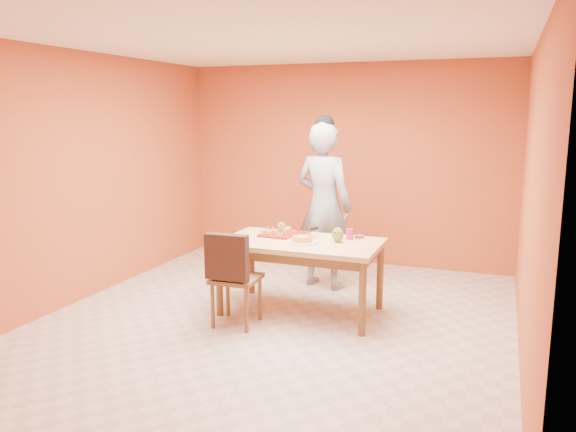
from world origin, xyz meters
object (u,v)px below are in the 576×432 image
at_px(dining_table, 301,250).
at_px(person, 324,206).
at_px(red_dinner_plate, 298,234).
at_px(pastry_platter, 278,234).
at_px(checker_tin, 359,237).
at_px(dining_chair, 235,276).
at_px(magenta_glass, 350,234).
at_px(sponge_cake, 302,239).
at_px(egg_ornament, 338,235).

xyz_separation_m(dining_table, person, (-0.05, 0.93, 0.30)).
bearing_deg(red_dinner_plate, pastry_platter, -153.46).
bearing_deg(dining_table, checker_tin, 33.09).
bearing_deg(person, dining_chair, 88.46).
bearing_deg(magenta_glass, person, 125.82).
distance_m(sponge_cake, checker_tin, 0.63).
height_order(dining_chair, pastry_platter, dining_chair).
relative_size(dining_table, dining_chair, 1.69).
distance_m(magenta_glass, checker_tin, 0.13).
distance_m(dining_chair, person, 1.63).
distance_m(person, pastry_platter, 0.84).
height_order(pastry_platter, magenta_glass, magenta_glass).
relative_size(sponge_cake, egg_ornament, 1.39).
bearing_deg(magenta_glass, checker_tin, 48.97).
height_order(magenta_glass, checker_tin, magenta_glass).
bearing_deg(dining_table, person, 93.36).
distance_m(person, checker_tin, 0.85).
distance_m(dining_table, checker_tin, 0.63).
distance_m(person, sponge_cake, 1.01).
relative_size(dining_chair, person, 0.49).
bearing_deg(dining_table, dining_chair, -130.02).
xyz_separation_m(egg_ornament, checker_tin, (0.16, 0.26, -0.06)).
xyz_separation_m(pastry_platter, red_dinner_plate, (0.19, 0.09, -0.00)).
distance_m(pastry_platter, checker_tin, 0.85).
xyz_separation_m(person, checker_tin, (0.58, -0.59, -0.20)).
bearing_deg(pastry_platter, egg_ornament, -6.75).
xyz_separation_m(sponge_cake, egg_ornament, (0.33, 0.14, 0.04)).
xyz_separation_m(pastry_platter, egg_ornament, (0.68, -0.08, 0.06)).
distance_m(dining_chair, magenta_glass, 1.26).
distance_m(person, magenta_glass, 0.86).
relative_size(person, sponge_cake, 9.37).
relative_size(red_dinner_plate, magenta_glass, 2.54).
xyz_separation_m(dining_chair, person, (0.42, 1.50, 0.48)).
bearing_deg(dining_chair, pastry_platter, 74.95).
bearing_deg(egg_ornament, pastry_platter, 179.01).
height_order(person, magenta_glass, person).
relative_size(person, magenta_glass, 17.80).
xyz_separation_m(dining_table, sponge_cake, (0.03, -0.06, 0.13)).
height_order(dining_table, magenta_glass, magenta_glass).
height_order(pastry_platter, egg_ornament, egg_ornament).
bearing_deg(checker_tin, egg_ornament, -120.83).
height_order(person, red_dinner_plate, person).
relative_size(magenta_glass, checker_tin, 1.10).
xyz_separation_m(person, red_dinner_plate, (-0.07, -0.68, -0.20)).
bearing_deg(sponge_cake, pastry_platter, 148.18).
xyz_separation_m(dining_chair, sponge_cake, (0.51, 0.50, 0.31)).
xyz_separation_m(red_dinner_plate, sponge_cake, (0.16, -0.31, 0.03)).
xyz_separation_m(dining_table, pastry_platter, (-0.31, 0.16, 0.10)).
bearing_deg(egg_ornament, sponge_cake, -151.88).
xyz_separation_m(pastry_platter, sponge_cake, (0.35, -0.22, 0.03)).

